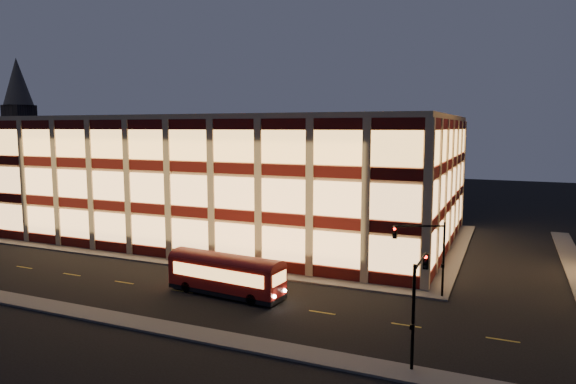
% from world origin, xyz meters
% --- Properties ---
extents(ground, '(200.00, 200.00, 0.00)m').
position_xyz_m(ground, '(0.00, 0.00, 0.00)').
color(ground, black).
rests_on(ground, ground).
extents(sidewalk_office_south, '(54.00, 2.00, 0.15)m').
position_xyz_m(sidewalk_office_south, '(-3.00, 1.00, 0.07)').
color(sidewalk_office_south, '#514F4C').
rests_on(sidewalk_office_south, ground).
extents(sidewalk_office_east, '(2.00, 30.00, 0.15)m').
position_xyz_m(sidewalk_office_east, '(23.00, 17.00, 0.07)').
color(sidewalk_office_east, '#514F4C').
rests_on(sidewalk_office_east, ground).
extents(sidewalk_tower_west, '(2.00, 30.00, 0.15)m').
position_xyz_m(sidewalk_tower_west, '(34.00, 17.00, 0.07)').
color(sidewalk_tower_west, '#514F4C').
rests_on(sidewalk_tower_west, ground).
extents(sidewalk_near, '(100.00, 2.00, 0.15)m').
position_xyz_m(sidewalk_near, '(0.00, -13.00, 0.07)').
color(sidewalk_near, '#514F4C').
rests_on(sidewalk_near, ground).
extents(office_building, '(50.45, 30.45, 14.50)m').
position_xyz_m(office_building, '(-2.91, 16.91, 7.25)').
color(office_building, tan).
rests_on(office_building, ground).
extents(church_tower, '(5.00, 5.00, 18.00)m').
position_xyz_m(church_tower, '(-70.00, 40.00, 9.00)').
color(church_tower, '#2D2621').
rests_on(church_tower, ground).
extents(church_spire, '(6.00, 6.00, 10.00)m').
position_xyz_m(church_spire, '(-70.00, 40.00, 23.00)').
color(church_spire, '#4C473F').
rests_on(church_spire, church_tower).
extents(traffic_signal_far, '(3.79, 1.87, 6.00)m').
position_xyz_m(traffic_signal_far, '(22.21, 0.24, 4.11)').
color(traffic_signal_far, black).
rests_on(traffic_signal_far, ground).
extents(traffic_signal_near, '(0.32, 4.45, 6.00)m').
position_xyz_m(traffic_signal_near, '(23.50, -11.03, 4.13)').
color(traffic_signal_near, black).
rests_on(traffic_signal_near, ground).
extents(trolley_bus, '(9.96, 3.39, 3.31)m').
position_xyz_m(trolley_bus, '(7.63, -5.25, 1.83)').
color(trolley_bus, maroon).
rests_on(trolley_bus, ground).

